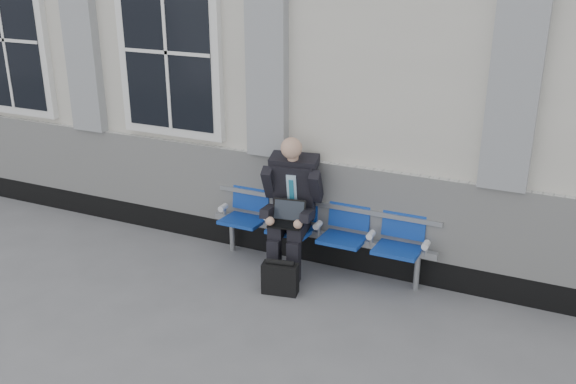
% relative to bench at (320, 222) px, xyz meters
% --- Properties ---
extents(ground, '(70.00, 70.00, 0.00)m').
position_rel_bench_xyz_m(ground, '(-2.29, -1.32, -0.55)').
color(ground, slate).
rests_on(ground, ground).
extents(station_building, '(14.40, 4.40, 4.49)m').
position_rel_bench_xyz_m(station_building, '(-2.30, 2.15, 1.67)').
color(station_building, beige).
rests_on(station_building, ground).
extents(bench, '(2.60, 0.47, 0.91)m').
position_rel_bench_xyz_m(bench, '(0.00, 0.00, 0.00)').
color(bench, '#9EA0A3').
rests_on(bench, ground).
extents(businessman, '(0.67, 0.89, 1.52)m').
position_rel_bench_xyz_m(businessman, '(-0.28, -0.14, 0.26)').
color(businessman, black).
rests_on(businessman, ground).
extents(briefcase, '(0.39, 0.22, 0.38)m').
position_rel_bench_xyz_m(briefcase, '(-0.16, -0.69, -0.38)').
color(briefcase, black).
rests_on(briefcase, ground).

